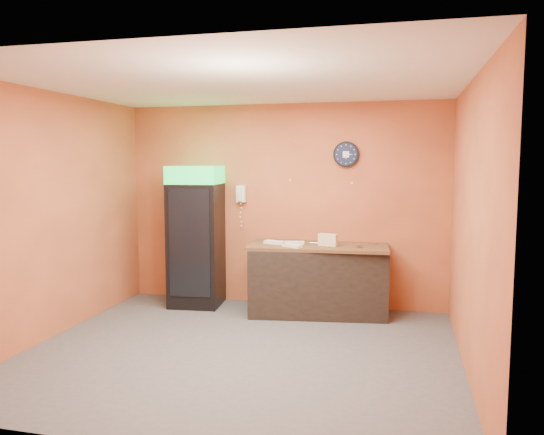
% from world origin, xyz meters
% --- Properties ---
extents(floor, '(4.50, 4.50, 0.00)m').
position_xyz_m(floor, '(0.00, 0.00, 0.00)').
color(floor, '#47474C').
rests_on(floor, ground).
extents(back_wall, '(4.50, 0.02, 2.80)m').
position_xyz_m(back_wall, '(0.00, 2.00, 1.40)').
color(back_wall, '#D5693C').
rests_on(back_wall, floor).
extents(left_wall, '(0.02, 4.00, 2.80)m').
position_xyz_m(left_wall, '(-2.25, 0.00, 1.40)').
color(left_wall, '#D5693C').
rests_on(left_wall, floor).
extents(right_wall, '(0.02, 4.00, 2.80)m').
position_xyz_m(right_wall, '(2.25, 0.00, 1.40)').
color(right_wall, '#D5693C').
rests_on(right_wall, floor).
extents(ceiling, '(4.50, 4.00, 0.02)m').
position_xyz_m(ceiling, '(0.00, 0.00, 2.80)').
color(ceiling, white).
rests_on(ceiling, back_wall).
extents(beverage_cooler, '(0.75, 0.76, 1.95)m').
position_xyz_m(beverage_cooler, '(-1.16, 1.61, 0.95)').
color(beverage_cooler, black).
rests_on(beverage_cooler, floor).
extents(prep_counter, '(1.86, 1.03, 0.88)m').
position_xyz_m(prep_counter, '(0.56, 1.61, 0.44)').
color(prep_counter, black).
rests_on(prep_counter, floor).
extents(wall_clock, '(0.35, 0.06, 0.35)m').
position_xyz_m(wall_clock, '(0.87, 1.97, 2.10)').
color(wall_clock, black).
rests_on(wall_clock, back_wall).
extents(wall_phone, '(0.13, 0.11, 0.23)m').
position_xyz_m(wall_phone, '(-0.60, 1.95, 1.55)').
color(wall_phone, white).
rests_on(wall_phone, back_wall).
extents(butcher_paper, '(1.87, 0.94, 0.04)m').
position_xyz_m(butcher_paper, '(0.56, 1.61, 0.90)').
color(butcher_paper, brown).
rests_on(butcher_paper, prep_counter).
extents(sub_roll_stack, '(0.26, 0.14, 0.16)m').
position_xyz_m(sub_roll_stack, '(0.70, 1.54, 1.00)').
color(sub_roll_stack, beige).
rests_on(sub_roll_stack, butcher_paper).
extents(wrapped_sandwich_left, '(0.31, 0.19, 0.04)m').
position_xyz_m(wrapped_sandwich_left, '(-0.00, 1.53, 0.94)').
color(wrapped_sandwich_left, white).
rests_on(wrapped_sandwich_left, butcher_paper).
extents(wrapped_sandwich_mid, '(0.28, 0.22, 0.04)m').
position_xyz_m(wrapped_sandwich_mid, '(0.27, 1.33, 0.94)').
color(wrapped_sandwich_mid, white).
rests_on(wrapped_sandwich_mid, butcher_paper).
extents(wrapped_sandwich_right, '(0.27, 0.15, 0.04)m').
position_xyz_m(wrapped_sandwich_right, '(0.25, 1.58, 0.94)').
color(wrapped_sandwich_right, white).
rests_on(wrapped_sandwich_right, butcher_paper).
extents(kitchen_tool, '(0.06, 0.06, 0.06)m').
position_xyz_m(kitchen_tool, '(0.60, 1.66, 0.95)').
color(kitchen_tool, silver).
rests_on(kitchen_tool, butcher_paper).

